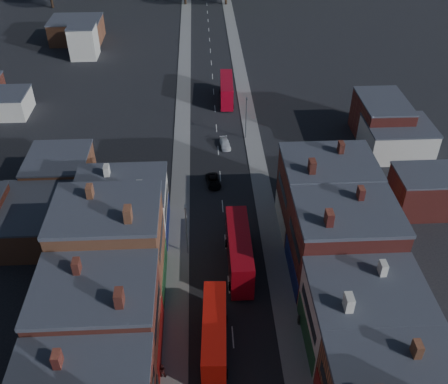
{
  "coord_description": "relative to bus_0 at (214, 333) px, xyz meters",
  "views": [
    {
      "loc": [
        -2.8,
        -19.35,
        46.94
      ],
      "look_at": [
        0.0,
        35.75,
        5.85
      ],
      "focal_mm": 40.0,
      "sensor_mm": 36.0,
      "label": 1
    }
  ],
  "objects": [
    {
      "name": "bus_1",
      "position": [
        3.6,
        12.46,
        0.28
      ],
      "size": [
        3.14,
        12.27,
        5.3
      ],
      "rotation": [
        0.0,
        0.0,
        0.0
      ],
      "color": "#B60A16",
      "rests_on": "ground"
    },
    {
      "name": "car_2",
      "position": [
        0.9,
        31.13,
        -1.97
      ],
      "size": [
        2.59,
        4.61,
        1.22
      ],
      "primitive_type": "imported",
      "rotation": [
        0.0,
        0.0,
        0.13
      ],
      "color": "black",
      "rests_on": "ground"
    },
    {
      "name": "bus_0",
      "position": [
        0.0,
        0.0,
        0.0
      ],
      "size": [
        3.22,
        11.18,
        4.78
      ],
      "rotation": [
        0.0,
        0.0,
        -0.05
      ],
      "color": "#B5110A",
      "rests_on": "ground"
    },
    {
      "name": "ped_1",
      "position": [
        -5.6,
        -3.21,
        -1.54
      ],
      "size": [
        0.94,
        0.58,
        1.83
      ],
      "primitive_type": "imported",
      "rotation": [
        0.0,
        0.0,
        3.04
      ],
      "color": "#431B1A",
      "rests_on": "pavement_west"
    },
    {
      "name": "ped_3",
      "position": [
        9.8,
        2.75,
        -1.7
      ],
      "size": [
        0.42,
        0.9,
        1.52
      ],
      "primitive_type": "imported",
      "rotation": [
        0.0,
        0.0,
        1.58
      ],
      "color": "#514C45",
      "rests_on": "pavement_east"
    },
    {
      "name": "bus_2",
      "position": [
        4.65,
        60.78,
        -0.03
      ],
      "size": [
        3.07,
        11.03,
        4.73
      ],
      "rotation": [
        0.0,
        0.0,
        -0.04
      ],
      "color": "#A50719",
      "rests_on": "ground"
    },
    {
      "name": "lamp_post_2",
      "position": [
        -3.1,
        15.34,
        2.12
      ],
      "size": [
        0.25,
        0.7,
        8.12
      ],
      "color": "slate",
      "rests_on": "ground"
    },
    {
      "name": "pavement_west",
      "position": [
        -4.4,
        35.34,
        -2.52
      ],
      "size": [
        3.0,
        200.0,
        0.12
      ],
      "primitive_type": "cube",
      "color": "gray",
      "rests_on": "ground"
    },
    {
      "name": "pavement_east",
      "position": [
        8.6,
        35.34,
        -2.52
      ],
      "size": [
        3.0,
        200.0,
        0.12
      ],
      "primitive_type": "cube",
      "color": "gray",
      "rests_on": "ground"
    },
    {
      "name": "car_3",
      "position": [
        3.38,
        42.55,
        -2.0
      ],
      "size": [
        2.06,
        4.17,
        1.17
      ],
      "primitive_type": "imported",
      "rotation": [
        0.0,
        0.0,
        0.11
      ],
      "color": "white",
      "rests_on": "ground"
    },
    {
      "name": "lamp_post_3",
      "position": [
        7.3,
        45.34,
        2.12
      ],
      "size": [
        0.25,
        0.7,
        8.12
      ],
      "color": "slate",
      "rests_on": "ground"
    }
  ]
}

